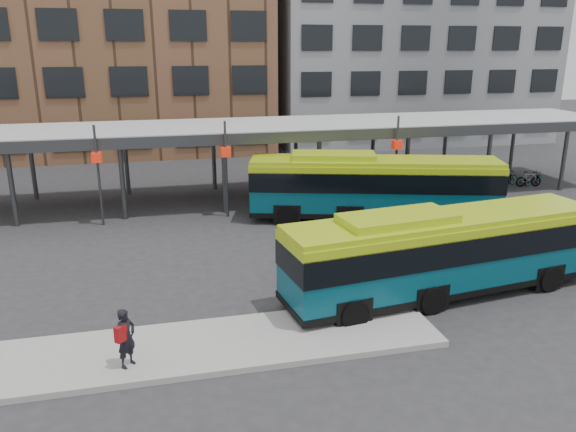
{
  "coord_description": "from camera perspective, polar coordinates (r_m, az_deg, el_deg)",
  "views": [
    {
      "loc": [
        -6.3,
        -17.33,
        8.31
      ],
      "look_at": [
        -1.38,
        3.36,
        1.8
      ],
      "focal_mm": 35.0,
      "sensor_mm": 36.0,
      "label": 1
    }
  ],
  "objects": [
    {
      "name": "bus_front",
      "position": [
        19.76,
        15.37,
        -3.42
      ],
      "size": [
        11.47,
        3.82,
        3.1
      ],
      "rotation": [
        0.0,
        0.0,
        0.13
      ],
      "color": "#074151",
      "rests_on": "ground"
    },
    {
      "name": "boarding_island",
      "position": [
        16.54,
        -9.06,
        -13.01
      ],
      "size": [
        14.0,
        3.0,
        0.18
      ],
      "primitive_type": "cube",
      "color": "gray",
      "rests_on": "ground"
    },
    {
      "name": "bike_rack",
      "position": [
        36.31,
        20.17,
        3.49
      ],
      "size": [
        7.08,
        1.5,
        1.04
      ],
      "color": "slate",
      "rests_on": "ground"
    },
    {
      "name": "bus_rear",
      "position": [
        27.76,
        8.61,
        3.1
      ],
      "size": [
        12.25,
        5.8,
        3.31
      ],
      "rotation": [
        0.0,
        0.0,
        -0.28
      ],
      "color": "#074151",
      "rests_on": "ground"
    },
    {
      "name": "pedestrian",
      "position": [
        15.52,
        -16.14,
        -11.79
      ],
      "size": [
        0.69,
        0.7,
        1.63
      ],
      "rotation": [
        0.0,
        0.0,
        0.84
      ],
      "color": "black",
      "rests_on": "boarding_island"
    },
    {
      "name": "canopy",
      "position": [
        31.15,
        -1.7,
        8.89
      ],
      "size": [
        40.0,
        6.53,
        4.8
      ],
      "color": "#999B9E",
      "rests_on": "ground"
    },
    {
      "name": "ground",
      "position": [
        20.23,
        6.06,
        -7.34
      ],
      "size": [
        120.0,
        120.0,
        0.0
      ],
      "primitive_type": "plane",
      "color": "#28282B",
      "rests_on": "ground"
    },
    {
      "name": "building_grey",
      "position": [
        54.17,
        11.54,
        18.49
      ],
      "size": [
        24.0,
        14.0,
        20.0
      ],
      "primitive_type": "cube",
      "color": "slate",
      "rests_on": "ground"
    },
    {
      "name": "building_brick",
      "position": [
        49.54,
        -18.73,
        19.29
      ],
      "size": [
        26.0,
        14.0,
        22.0
      ],
      "primitive_type": "cube",
      "color": "brown",
      "rests_on": "ground"
    }
  ]
}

